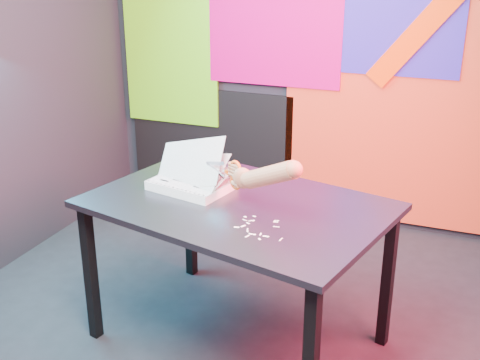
% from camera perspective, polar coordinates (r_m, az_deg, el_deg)
% --- Properties ---
extents(room, '(3.01, 3.01, 2.71)m').
position_cam_1_polar(room, '(2.77, -1.45, 10.84)').
color(room, black).
rests_on(room, ground).
extents(backdrop, '(2.88, 0.05, 2.08)m').
position_cam_1_polar(backdrop, '(4.20, 7.27, 8.70)').
color(backdrop, red).
rests_on(backdrop, ground).
extents(work_table, '(1.51, 1.17, 0.75)m').
position_cam_1_polar(work_table, '(2.80, -0.23, -3.58)').
color(work_table, black).
rests_on(work_table, ground).
extents(printout_stack, '(0.41, 0.34, 0.28)m').
position_cam_1_polar(printout_stack, '(2.93, -4.62, -0.32)').
color(printout_stack, silver).
rests_on(printout_stack, work_table).
extents(scissors, '(0.23, 0.13, 0.14)m').
position_cam_1_polar(scissors, '(2.72, -0.66, 0.56)').
color(scissors, silver).
rests_on(scissors, printout_stack).
extents(hand_forearm, '(0.39, 0.24, 0.21)m').
position_cam_1_polar(hand_forearm, '(2.55, 2.46, 0.45)').
color(hand_forearm, brown).
rests_on(hand_forearm, work_table).
extents(paper_clippings, '(0.22, 0.21, 0.00)m').
position_cam_1_polar(paper_clippings, '(2.52, 1.50, -4.60)').
color(paper_clippings, white).
rests_on(paper_clippings, work_table).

